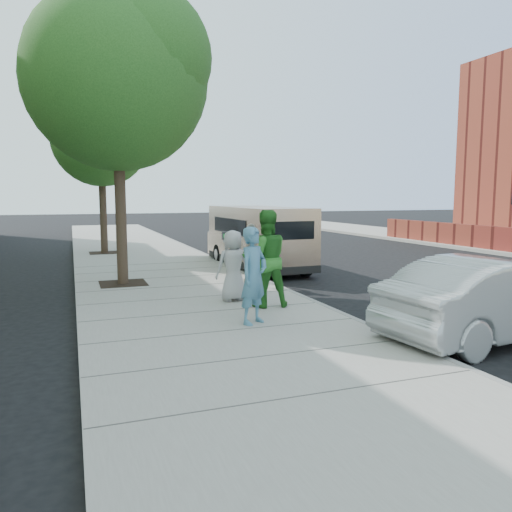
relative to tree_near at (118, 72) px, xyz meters
name	(u,v)px	position (x,y,z in m)	size (l,w,h in m)	color
ground	(234,300)	(2.25, -2.40, -5.55)	(120.00, 120.00, 0.00)	black
sidewalk	(192,300)	(1.25, -2.40, -5.47)	(5.00, 60.00, 0.15)	gray
curb_face	(289,293)	(3.69, -2.40, -5.47)	(0.12, 60.00, 0.16)	gray
tree_near	(118,72)	(0.00, 0.00, 0.00)	(4.62, 4.60, 7.53)	black
tree_far	(102,134)	(0.00, 7.60, -0.66)	(3.92, 3.80, 6.49)	black
parking_meter	(227,246)	(2.56, -0.91, -4.40)	(0.28, 0.10, 1.38)	gray
van	(257,236)	(4.55, 2.17, -4.44)	(2.00, 5.68, 2.09)	tan
sedan	(494,299)	(5.45, -7.00, -4.83)	(1.51, 4.33, 1.43)	#ABAEB2
person_officer	(254,276)	(1.78, -5.09, -4.52)	(0.64, 0.42, 1.76)	teal
person_green_shirt	(265,259)	(2.48, -3.87, -4.39)	(0.98, 0.77, 2.02)	#2E7D29
person_gray_shirt	(233,266)	(2.03, -3.06, -4.62)	(0.76, 0.50, 1.56)	#B4B4B7
person_striped_polo	(251,253)	(3.25, -0.87, -4.61)	(0.92, 0.38, 1.57)	gray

